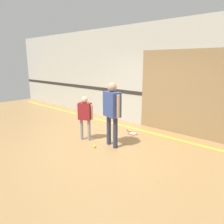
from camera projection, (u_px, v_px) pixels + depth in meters
The scene contains 9 objects.
ground_plane at pixel (102, 147), 5.36m from camera, with size 16.00×16.00×0.00m, color #A87F4C.
wall_back at pixel (155, 77), 6.65m from camera, with size 16.00×0.07×3.20m.
wall_panel at pixel (182, 93), 6.10m from camera, with size 2.64×0.05×2.38m.
floor_stripe at pixel (143, 131), 6.61m from camera, with size 14.40×0.10×0.01m.
person_instructor at pixel (112, 108), 5.21m from camera, with size 0.58×0.34×1.57m.
person_student_left at pixel (85, 114), 5.69m from camera, with size 0.40×0.31×1.17m.
racket_spare_on_floor at pixel (133, 133), 6.35m from camera, with size 0.49×0.35×0.03m.
tennis_ball_near_instructor at pixel (94, 147), 5.30m from camera, with size 0.07×0.07×0.07m, color #CCE038.
tennis_ball_by_spare_racket at pixel (129, 131), 6.51m from camera, with size 0.07×0.07×0.07m, color #CCE038.
Camera 1 is at (3.58, -3.53, 2.06)m, focal length 35.00 mm.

